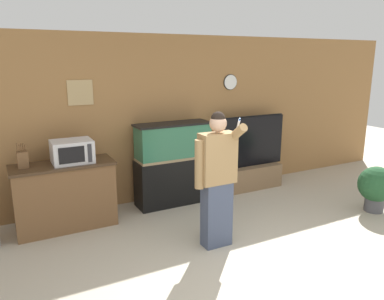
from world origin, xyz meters
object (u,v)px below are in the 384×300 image
at_px(aquarium_on_stand, 173,164).
at_px(microwave, 72,151).
at_px(knife_block, 23,159).
at_px(tv_on_stand, 251,167).
at_px(person_standing, 217,178).
at_px(potted_plant, 376,186).
at_px(counter_island, 65,196).

bearing_deg(aquarium_on_stand, microwave, -175.22).
bearing_deg(knife_block, aquarium_on_stand, 2.39).
relative_size(tv_on_stand, person_standing, 0.80).
relative_size(microwave, person_standing, 0.31).
height_order(knife_block, aquarium_on_stand, aquarium_on_stand).
xyz_separation_m(knife_block, potted_plant, (4.64, -1.61, -0.62)).
bearing_deg(microwave, potted_plant, -21.26).
xyz_separation_m(microwave, aquarium_on_stand, (1.52, 0.13, -0.40)).
bearing_deg(aquarium_on_stand, knife_block, -177.61).
distance_m(counter_island, potted_plant, 4.47).
distance_m(knife_block, aquarium_on_stand, 2.15).
height_order(microwave, aquarium_on_stand, aquarium_on_stand).
bearing_deg(person_standing, microwave, 135.41).
height_order(counter_island, knife_block, knife_block).
height_order(knife_block, potted_plant, knife_block).
xyz_separation_m(microwave, potted_plant, (4.05, -1.57, -0.65)).
bearing_deg(counter_island, knife_block, 175.43).
distance_m(knife_block, tv_on_stand, 3.69).
height_order(tv_on_stand, potted_plant, tv_on_stand).
distance_m(knife_block, potted_plant, 4.95).
relative_size(knife_block, person_standing, 0.19).
bearing_deg(person_standing, tv_on_stand, 42.91).
xyz_separation_m(knife_block, aquarium_on_stand, (2.12, 0.09, -0.37)).
bearing_deg(knife_block, tv_on_stand, 1.79).
xyz_separation_m(aquarium_on_stand, tv_on_stand, (1.51, 0.03, -0.27)).
relative_size(counter_island, knife_block, 4.19).
bearing_deg(potted_plant, tv_on_stand, 120.47).
bearing_deg(aquarium_on_stand, counter_island, -175.67).
height_order(microwave, knife_block, knife_block).
distance_m(aquarium_on_stand, person_standing, 1.52).
xyz_separation_m(person_standing, potted_plant, (2.66, -0.20, -0.47)).
distance_m(tv_on_stand, potted_plant, 2.00).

